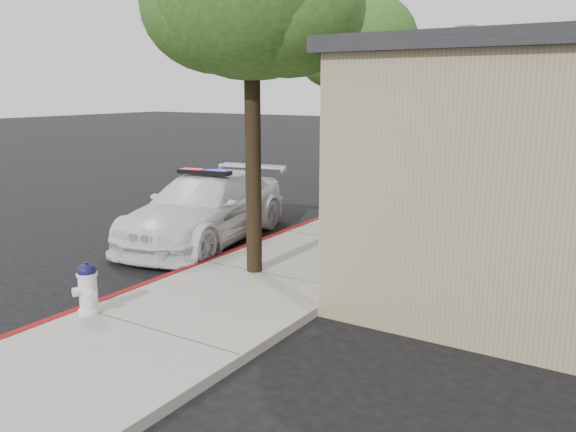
{
  "coord_description": "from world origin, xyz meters",
  "views": [
    {
      "loc": [
        7.41,
        -8.62,
        3.5
      ],
      "look_at": [
        1.18,
        1.34,
        0.95
      ],
      "focal_mm": 36.66,
      "sensor_mm": 36.0,
      "label": 1
    }
  ],
  "objects_px": {
    "police_car": "(205,208)",
    "street_tree_far": "(465,63)",
    "street_tree_mid": "(358,48)",
    "fire_hydrant": "(88,288)"
  },
  "relations": [
    {
      "from": "street_tree_mid",
      "to": "street_tree_far",
      "type": "height_order",
      "value": "street_tree_mid"
    },
    {
      "from": "street_tree_far",
      "to": "police_car",
      "type": "bearing_deg",
      "value": -98.74
    },
    {
      "from": "police_car",
      "to": "street_tree_mid",
      "type": "height_order",
      "value": "street_tree_mid"
    },
    {
      "from": "police_car",
      "to": "fire_hydrant",
      "type": "height_order",
      "value": "police_car"
    },
    {
      "from": "police_car",
      "to": "street_tree_far",
      "type": "xyz_separation_m",
      "value": [
        2.05,
        13.36,
        3.7
      ]
    },
    {
      "from": "police_car",
      "to": "fire_hydrant",
      "type": "xyz_separation_m",
      "value": [
        1.68,
        -4.78,
        -0.23
      ]
    },
    {
      "from": "police_car",
      "to": "fire_hydrant",
      "type": "bearing_deg",
      "value": -80.36
    },
    {
      "from": "police_car",
      "to": "street_tree_far",
      "type": "bearing_deg",
      "value": 71.56
    },
    {
      "from": "street_tree_mid",
      "to": "street_tree_far",
      "type": "distance_m",
      "value": 9.63
    },
    {
      "from": "police_car",
      "to": "street_tree_far",
      "type": "height_order",
      "value": "street_tree_far"
    }
  ]
}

